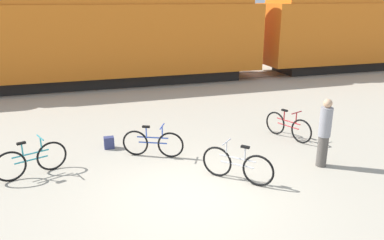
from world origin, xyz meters
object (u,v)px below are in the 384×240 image
object	(u,v)px
freight_train	(120,28)
bicycle_blue	(153,143)
backpack	(109,143)
person_in_grey	(324,133)
bicycle_silver	(237,165)
bicycle_teal	(32,160)
bicycle_maroon	(288,126)

from	to	relation	value
freight_train	bicycle_blue	world-z (taller)	freight_train
freight_train	backpack	bearing A→B (deg)	-99.96
person_in_grey	backpack	world-z (taller)	person_in_grey
freight_train	bicycle_silver	xyz separation A→B (m)	(1.16, -11.46, -2.34)
bicycle_silver	bicycle_teal	world-z (taller)	bicycle_silver
bicycle_silver	bicycle_maroon	world-z (taller)	bicycle_silver
bicycle_silver	person_in_grey	xyz separation A→B (m)	(2.40, 0.12, 0.50)
bicycle_silver	bicycle_teal	xyz separation A→B (m)	(-4.58, 1.72, -0.01)
backpack	bicycle_maroon	bearing A→B (deg)	-8.57
bicycle_blue	bicycle_silver	bearing A→B (deg)	-51.64
freight_train	bicycle_maroon	world-z (taller)	freight_train
bicycle_maroon	freight_train	bearing A→B (deg)	112.03
person_in_grey	backpack	distance (m)	5.82
bicycle_teal	bicycle_maroon	xyz separation A→B (m)	(7.20, 0.41, -0.01)
freight_train	backpack	distance (m)	9.04
bicycle_silver	bicycle_blue	size ratio (longest dim) A/B	0.86
bicycle_blue	backpack	world-z (taller)	bicycle_blue
bicycle_blue	freight_train	bearing A→B (deg)	87.48
bicycle_silver	backpack	size ratio (longest dim) A/B	3.88
bicycle_teal	backpack	distance (m)	2.27
person_in_grey	bicycle_maroon	bearing A→B (deg)	91.51
freight_train	person_in_grey	world-z (taller)	freight_train
bicycle_silver	bicycle_maroon	bearing A→B (deg)	39.08
bicycle_blue	bicycle_teal	world-z (taller)	bicycle_teal
freight_train	person_in_grey	xyz separation A→B (m)	(3.55, -11.33, -1.84)
bicycle_blue	bicycle_teal	size ratio (longest dim) A/B	0.96
bicycle_silver	person_in_grey	distance (m)	2.45
bicycle_blue	bicycle_teal	bearing A→B (deg)	-174.89
bicycle_blue	person_in_grey	bearing A→B (deg)	-25.17
bicycle_maroon	backpack	xyz separation A→B (m)	(-5.28, 0.79, -0.21)
bicycle_silver	bicycle_blue	bearing A→B (deg)	128.36
person_in_grey	bicycle_blue	bearing A→B (deg)	162.69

